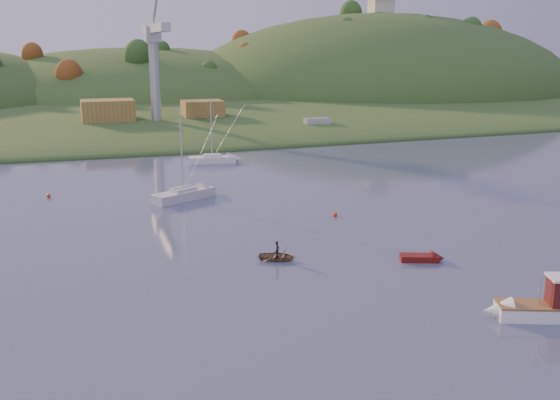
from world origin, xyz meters
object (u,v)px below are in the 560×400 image
object	(u,v)px
canoe	(277,256)
red_tender	(428,258)
sailboat_near	(183,194)
sailboat_far	(212,159)
fishing_boat	(532,306)

from	to	relation	value
canoe	red_tender	world-z (taller)	red_tender
sailboat_near	sailboat_far	distance (m)	24.88
fishing_boat	sailboat_near	size ratio (longest dim) A/B	0.60
fishing_boat	sailboat_far	distance (m)	65.99
red_tender	fishing_boat	bearing A→B (deg)	-67.41
sailboat_near	canoe	world-z (taller)	sailboat_near
sailboat_near	red_tender	size ratio (longest dim) A/B	2.75
canoe	sailboat_far	bearing A→B (deg)	20.54
fishing_boat	sailboat_far	size ratio (longest dim) A/B	0.65
fishing_boat	sailboat_near	world-z (taller)	sailboat_near
sailboat_far	red_tender	xyz separation A→B (m)	(7.47, -52.75, -0.42)
sailboat_far	fishing_boat	bearing A→B (deg)	-72.43
sailboat_near	sailboat_far	size ratio (longest dim) A/B	1.08
sailboat_near	red_tender	distance (m)	33.80
fishing_boat	canoe	world-z (taller)	fishing_boat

